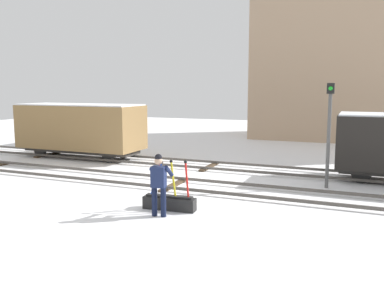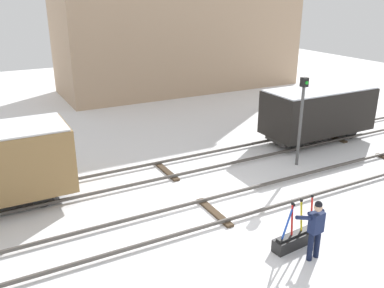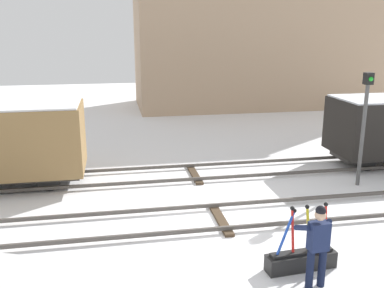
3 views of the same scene
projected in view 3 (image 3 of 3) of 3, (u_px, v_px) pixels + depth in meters
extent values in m
plane|color=white|center=(220.00, 220.00, 11.39)|extent=(60.00, 60.00, 0.00)
cube|color=#4C4742|center=(228.00, 228.00, 10.68)|extent=(44.00, 0.07, 0.10)
cube|color=#4C4742|center=(214.00, 205.00, 12.04)|extent=(44.00, 0.07, 0.10)
cube|color=#423323|center=(220.00, 219.00, 11.38)|extent=(0.24, 1.94, 0.08)
cube|color=#4C4742|center=(199.00, 179.00, 14.15)|extent=(44.00, 0.07, 0.10)
cube|color=#4C4742|center=(191.00, 165.00, 15.52)|extent=(44.00, 0.07, 0.10)
cube|color=#423323|center=(195.00, 174.00, 14.86)|extent=(0.24, 1.94, 0.08)
cube|color=black|center=(301.00, 261.00, 9.07)|extent=(1.55, 0.49, 0.36)
cube|color=black|center=(301.00, 252.00, 9.01)|extent=(1.38, 0.32, 0.06)
cylinder|color=#1E47B7|center=(285.00, 234.00, 8.79)|extent=(0.40, 0.09, 1.01)
sphere|color=black|center=(295.00, 211.00, 8.70)|extent=(0.09, 0.09, 0.09)
cylinder|color=red|center=(293.00, 232.00, 8.82)|extent=(0.15, 0.07, 1.05)
sphere|color=black|center=(292.00, 208.00, 8.68)|extent=(0.09, 0.09, 0.09)
cylinder|color=yellow|center=(308.00, 230.00, 8.92)|extent=(0.19, 0.07, 1.05)
sphere|color=black|center=(307.00, 207.00, 8.76)|extent=(0.09, 0.09, 0.09)
cylinder|color=red|center=(326.00, 227.00, 9.02)|extent=(0.14, 0.07, 1.05)
sphere|color=black|center=(326.00, 204.00, 8.87)|extent=(0.09, 0.09, 0.09)
cylinder|color=#111831|center=(310.00, 269.00, 8.35)|extent=(0.15, 0.15, 0.80)
cylinder|color=#111831|center=(322.00, 267.00, 8.42)|extent=(0.15, 0.15, 0.80)
cube|color=#192347|center=(319.00, 236.00, 8.21)|extent=(0.40, 0.27, 0.57)
sphere|color=tan|center=(320.00, 215.00, 8.09)|extent=(0.22, 0.22, 0.22)
sphere|color=black|center=(321.00, 211.00, 8.07)|extent=(0.20, 0.20, 0.20)
cylinder|color=#192347|center=(303.00, 228.00, 8.36)|extent=(0.16, 0.54, 0.32)
cylinder|color=#192347|center=(323.00, 224.00, 8.43)|extent=(0.15, 0.51, 0.39)
cylinder|color=#4C4C4C|center=(362.00, 136.00, 13.56)|extent=(0.12, 0.12, 3.24)
cube|color=black|center=(368.00, 79.00, 13.09)|extent=(0.24, 0.24, 0.36)
sphere|color=green|center=(371.00, 79.00, 12.96)|extent=(0.14, 0.14, 0.14)
cube|color=tan|center=(269.00, 26.00, 27.57)|extent=(16.83, 6.03, 10.00)
cylinder|color=black|center=(368.00, 161.00, 15.26)|extent=(0.70, 0.10, 0.70)
cylinder|color=black|center=(349.00, 152.00, 16.43)|extent=(0.70, 0.10, 0.70)
cylinder|color=black|center=(48.00, 180.00, 13.35)|extent=(0.70, 0.10, 0.70)
cylinder|color=black|center=(53.00, 168.00, 14.55)|extent=(0.70, 0.10, 0.70)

